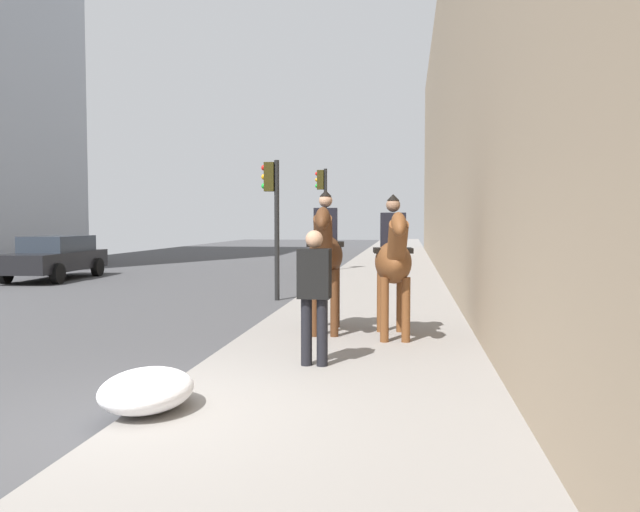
% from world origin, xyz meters
% --- Properties ---
extents(sidewalk_slab, '(120.00, 3.70, 0.12)m').
position_xyz_m(sidewalk_slab, '(0.00, -1.85, 0.06)').
color(sidewalk_slab, gray).
rests_on(sidewalk_slab, ground).
extents(mounted_horse_near, '(2.15, 0.68, 2.32)m').
position_xyz_m(mounted_horse_near, '(4.58, -1.30, 1.42)').
color(mounted_horse_near, '#4C2B16').
rests_on(mounted_horse_near, sidewalk_slab).
extents(mounted_horse_far, '(2.15, 0.71, 2.24)m').
position_xyz_m(mounted_horse_far, '(4.26, -2.41, 1.34)').
color(mounted_horse_far, brown).
rests_on(mounted_horse_far, sidewalk_slab).
extents(pedestrian_greeting, '(0.27, 0.41, 1.70)m').
position_xyz_m(pedestrian_greeting, '(2.17, -1.47, 1.10)').
color(pedestrian_greeting, black).
rests_on(pedestrian_greeting, sidewalk_slab).
extents(car_near_lane, '(4.66, 2.07, 1.44)m').
position_xyz_m(car_near_lane, '(14.09, 8.93, 0.76)').
color(car_near_lane, black).
rests_on(car_near_lane, ground).
extents(traffic_light_near_curb, '(0.20, 0.44, 3.40)m').
position_xyz_m(traffic_light_near_curb, '(9.58, 0.62, 2.30)').
color(traffic_light_near_curb, black).
rests_on(traffic_light_near_curb, ground).
extents(traffic_light_far_curb, '(0.20, 0.44, 3.83)m').
position_xyz_m(traffic_light_far_curb, '(17.44, 0.44, 2.57)').
color(traffic_light_far_curb, black).
rests_on(traffic_light_far_curb, ground).
extents(snow_pile_near, '(1.12, 0.86, 0.39)m').
position_xyz_m(snow_pile_near, '(0.08, -0.15, 0.31)').
color(snow_pile_near, white).
rests_on(snow_pile_near, sidewalk_slab).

